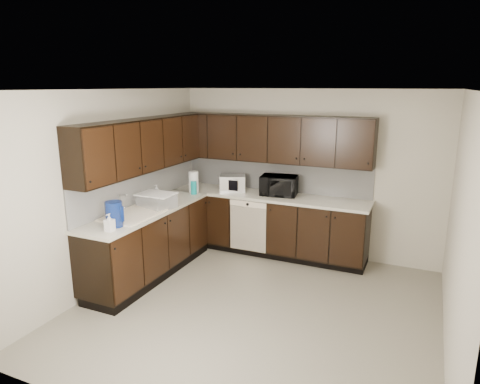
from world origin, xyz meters
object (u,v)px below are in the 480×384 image
object	(u,v)px
toaster_oven	(233,183)
blue_pitcher	(114,214)
sink	(134,220)
storage_bin	(157,200)
microwave	(279,186)

from	to	relation	value
toaster_oven	blue_pitcher	xyz separation A→B (m)	(-0.52, -2.14, 0.03)
toaster_oven	blue_pitcher	size ratio (longest dim) A/B	1.31
sink	storage_bin	xyz separation A→B (m)	(0.05, 0.45, 0.15)
sink	toaster_oven	distance (m)	1.81
sink	blue_pitcher	xyz separation A→B (m)	(0.08, -0.44, 0.21)
toaster_oven	storage_bin	distance (m)	1.37
toaster_oven	microwave	bearing A→B (deg)	-21.43
microwave	toaster_oven	bearing A→B (deg)	174.17
blue_pitcher	sink	bearing A→B (deg)	85.03
microwave	storage_bin	bearing A→B (deg)	-143.44
sink	blue_pitcher	world-z (taller)	blue_pitcher
sink	storage_bin	bearing A→B (deg)	83.97
microwave	toaster_oven	size ratio (longest dim) A/B	1.36
storage_bin	microwave	bearing A→B (deg)	44.90
microwave	storage_bin	world-z (taller)	microwave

